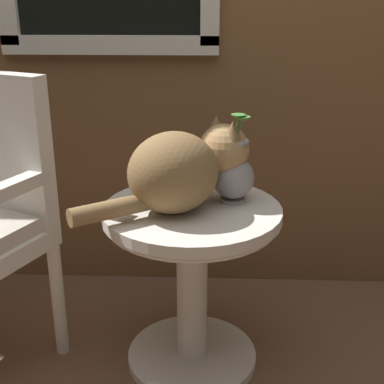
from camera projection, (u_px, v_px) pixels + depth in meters
name	position (u px, v px, depth m)	size (l,w,h in m)	color
wicker_side_table	(192.00, 259.00, 1.70)	(0.56, 0.56, 0.57)	silver
cat	(181.00, 169.00, 1.58)	(0.51, 0.39, 0.26)	olive
pewter_vase_with_ivy	(233.00, 172.00, 1.65)	(0.13, 0.13, 0.28)	#99999E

